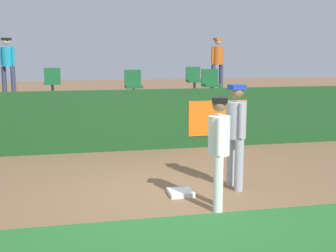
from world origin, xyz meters
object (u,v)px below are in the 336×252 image
seat_back_right (194,79)px  seat_back_left (52,80)px  seat_front_right (211,82)px  spectator_capped (217,60)px  spectator_hooded (8,61)px  first_base (181,193)px  player_runner_visitor (236,129)px  seat_front_center (133,84)px  player_fielder_home (219,145)px

seat_back_right → seat_back_left: (-4.39, 0.00, 0.00)m
seat_back_right → seat_front_right: (-0.01, -1.80, 0.00)m
seat_back_left → spectator_capped: 5.65m
spectator_hooded → first_base: bearing=136.7°
player_runner_visitor → seat_back_left: size_ratio=2.15×
first_base → seat_front_center: 5.25m
player_fielder_home → seat_front_center: 5.82m
seat_back_left → spectator_capped: size_ratio=0.47×
player_fielder_home → seat_front_right: 6.04m
first_base → seat_back_left: 7.36m
first_base → seat_back_left: size_ratio=0.48×
first_base → seat_back_right: seat_back_right is taller
player_fielder_home → seat_back_left: (-2.68, 7.57, 0.52)m
player_fielder_home → seat_front_right: (1.69, 5.77, 0.52)m
player_fielder_home → seat_back_left: seat_back_left is taller
player_fielder_home → seat_front_center: size_ratio=2.02×
seat_front_right → spectator_capped: 3.14m
seat_front_center → spectator_hooded: spectator_hooded is taller
first_base → player_fielder_home: size_ratio=0.24×
seat_back_right → seat_front_center: bearing=-140.7°
player_fielder_home → first_base: bearing=-132.4°
seat_back_right → player_fielder_home: bearing=-102.7°
seat_back_left → spectator_capped: spectator_capped is taller
seat_back_left → seat_front_right: 4.73m
seat_back_right → seat_back_left: bearing=180.0°
seat_front_center → spectator_hooded: (-3.58, 2.97, 0.54)m
seat_back_right → spectator_hooded: size_ratio=0.48×
seat_back_right → spectator_capped: 1.66m
seat_front_center → spectator_hooded: bearing=140.3°
player_runner_visitor → seat_back_left: bearing=-157.5°
first_base → seat_front_right: (2.10, 5.05, 1.46)m
first_base → seat_back_left: bearing=108.4°
player_fielder_home → spectator_capped: (2.84, 8.65, 1.07)m
first_base → seat_front_center: seat_front_center is taller
first_base → player_fielder_home: 1.26m
player_runner_visitor → seat_back_right: bearing=166.9°
seat_front_right → spectator_hooded: size_ratio=0.48×
player_fielder_home → spectator_hooded: size_ratio=0.97×
first_base → seat_front_right: bearing=67.4°
first_base → player_runner_visitor: (1.01, 0.18, 1.01)m
player_fielder_home → spectator_hooded: (-4.07, 8.74, 1.06)m
player_fielder_home → player_runner_visitor: size_ratio=0.94×
player_fielder_home → seat_front_right: seat_front_right is taller
seat_back_left → spectator_hooded: (-1.39, 1.17, 0.54)m
seat_back_left → seat_back_right: bearing=-0.0°
seat_front_right → spectator_capped: size_ratio=0.47×
seat_front_center → seat_back_right: bearing=39.3°
player_runner_visitor → seat_back_right: size_ratio=2.15×
spectator_capped → player_runner_visitor: bearing=60.1°
seat_front_center → spectator_capped: size_ratio=0.47×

